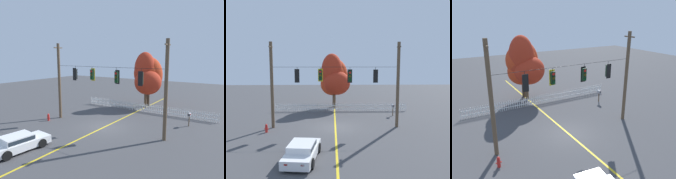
{
  "view_description": "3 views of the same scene",
  "coord_description": "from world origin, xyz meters",
  "views": [
    {
      "loc": [
        11.11,
        -15.76,
        6.59
      ],
      "look_at": [
        0.64,
        0.33,
        3.59
      ],
      "focal_mm": 34.23,
      "sensor_mm": 36.0,
      "label": 1
    },
    {
      "loc": [
        -0.31,
        -21.9,
        6.19
      ],
      "look_at": [
        0.25,
        0.24,
        3.54
      ],
      "focal_mm": 38.47,
      "sensor_mm": 36.0,
      "label": 2
    },
    {
      "loc": [
        -8.59,
        -14.37,
        9.29
      ],
      "look_at": [
        0.0,
        0.78,
        3.56
      ],
      "focal_mm": 37.27,
      "sensor_mm": 36.0,
      "label": 3
    }
  ],
  "objects": [
    {
      "name": "autumn_maple_near_fence",
      "position": [
        -0.06,
        10.05,
        3.98
      ],
      "size": [
        3.72,
        3.12,
        6.44
      ],
      "color": "#473828",
      "rests_on": "ground"
    },
    {
      "name": "lane_centerline_stripe",
      "position": [
        0.0,
        0.0,
        0.0
      ],
      "size": [
        0.16,
        36.0,
        0.01
      ],
      "primitive_type": "cube",
      "color": "gold",
      "rests_on": "ground"
    },
    {
      "name": "traffic_signal_northbound_secondary",
      "position": [
        1.34,
        0.01,
        4.8
      ],
      "size": [
        0.43,
        0.38,
        1.45
      ],
      "color": "black"
    },
    {
      "name": "traffic_signal_northbound_primary",
      "position": [
        -1.36,
        0.01,
        4.89
      ],
      "size": [
        0.43,
        0.38,
        1.33
      ],
      "color": "black"
    },
    {
      "name": "traffic_signal_eastbound_side",
      "position": [
        -3.47,
        -0.01,
        4.84
      ],
      "size": [
        0.43,
        0.38,
        1.41
      ],
      "color": "black"
    },
    {
      "name": "traffic_signal_westbound_side",
      "position": [
        3.68,
        -0.01,
        4.81
      ],
      "size": [
        0.43,
        0.38,
        1.43
      ],
      "color": "black"
    },
    {
      "name": "autumn_maple_mid",
      "position": [
        -0.11,
        9.45,
        4.18
      ],
      "size": [
        3.83,
        3.32,
        7.14
      ],
      "color": "brown",
      "rests_on": "ground"
    },
    {
      "name": "fire_hydrant",
      "position": [
        -6.02,
        -1.47,
        0.36
      ],
      "size": [
        0.38,
        0.22,
        0.74
      ],
      "color": "red",
      "rests_on": "ground"
    },
    {
      "name": "signal_support_span",
      "position": [
        0.0,
        0.0,
        4.02
      ],
      "size": [
        11.87,
        1.1,
        7.9
      ],
      "color": "brown",
      "rests_on": "ground"
    },
    {
      "name": "white_picket_fence",
      "position": [
        0.81,
        7.17,
        0.51
      ],
      "size": [
        16.17,
        0.06,
        1.01
      ],
      "color": "white",
      "rests_on": "ground"
    },
    {
      "name": "ground",
      "position": [
        0.0,
        0.0,
        0.0
      ],
      "size": [
        80.0,
        80.0,
        0.0
      ],
      "primitive_type": "plane",
      "color": "#424244"
    },
    {
      "name": "roadside_mailbox",
      "position": [
        6.59,
        4.62,
        1.05
      ],
      "size": [
        0.25,
        0.44,
        1.3
      ],
      "color": "brown",
      "rests_on": "ground"
    }
  ]
}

